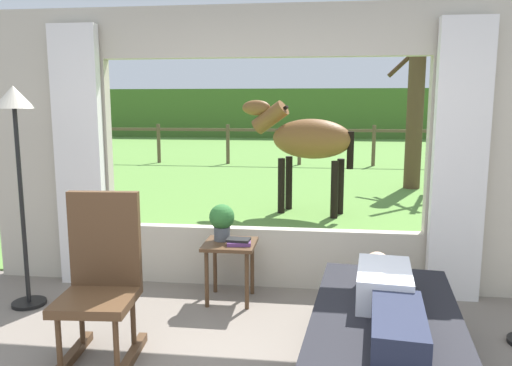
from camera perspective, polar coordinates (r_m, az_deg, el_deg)
back_wall_with_window at (r=4.53m, az=0.72°, el=3.40°), size 5.20×0.12×2.55m
curtain_panel_left at (r=4.89m, az=-19.58°, el=2.71°), size 0.44×0.10×2.40m
curtain_panel_right at (r=4.53m, az=22.27°, el=2.09°), size 0.44×0.10×2.40m
outdoor_pasture_lawn at (r=15.49m, az=5.21°, el=2.82°), size 36.00×21.68×0.02m
distant_hill_ridge at (r=25.23m, az=6.02°, el=7.94°), size 36.00×2.00×2.40m
recliner_sofa at (r=3.41m, az=14.56°, el=-16.96°), size 1.08×1.79×0.42m
reclining_person at (r=3.24m, az=14.89°, el=-12.52°), size 0.40×1.44×0.22m
rocking_chair at (r=3.51m, az=-17.32°, el=-10.51°), size 0.52×0.71×1.12m
side_table at (r=4.33m, az=-2.99°, el=-8.01°), size 0.44×0.44×0.52m
potted_plant at (r=4.33m, az=-3.93°, el=-4.23°), size 0.22×0.22×0.32m
book_stack at (r=4.22m, az=-1.99°, el=-6.75°), size 0.21×0.16×0.05m
floor_lamp_left at (r=4.48m, az=-25.79°, el=5.47°), size 0.32×0.32×1.84m
horse at (r=7.61m, az=5.77°, el=4.96°), size 1.81×0.91×1.73m
pasture_tree at (r=10.33m, az=17.94°, el=7.94°), size 1.27×1.44×3.31m
pasture_fence_line at (r=13.75m, az=5.01°, el=5.10°), size 16.10×0.10×1.10m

